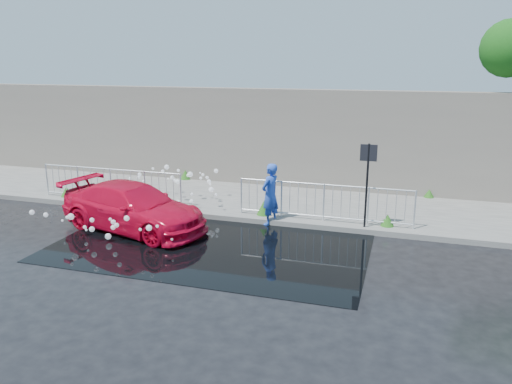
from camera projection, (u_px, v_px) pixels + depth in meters
ground at (178, 256)px, 12.25m from camera, size 90.00×90.00×0.00m
pavement at (243, 200)px, 16.84m from camera, size 30.00×4.00×0.15m
curb at (222, 217)px, 15.00m from camera, size 30.00×0.25×0.16m
retaining_wall at (262, 137)px, 18.40m from camera, size 30.00×0.60×3.50m
puddle at (213, 244)px, 13.03m from camera, size 8.00×5.00×0.01m
sign_post at (368, 172)px, 13.47m from camera, size 0.45×0.06×2.50m
railing_left at (111, 184)px, 16.29m from camera, size 5.05×0.05×1.10m
railing_right at (324, 201)px, 14.30m from camera, size 5.05×0.05×1.10m
weeds at (232, 196)px, 16.30m from camera, size 12.17×3.93×0.44m
water_spray at (152, 202)px, 14.59m from camera, size 3.65×5.66×1.13m
red_car at (133, 207)px, 13.99m from camera, size 4.78×2.82×1.30m
person at (270, 194)px, 14.36m from camera, size 0.65×0.77×1.81m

